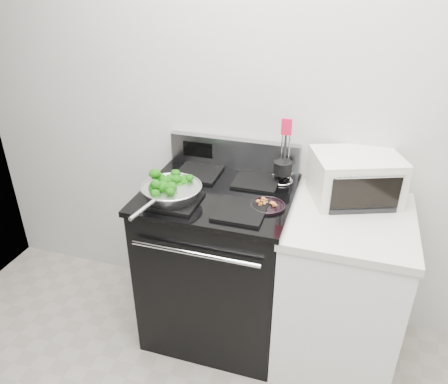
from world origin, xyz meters
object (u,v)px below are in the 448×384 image
at_px(utensil_holder, 283,171).
at_px(toaster_oven, 355,177).
at_px(skillet, 171,191).
at_px(gas_range, 219,261).
at_px(bacon_plate, 268,204).

height_order(utensil_holder, toaster_oven, utensil_holder).
distance_m(skillet, toaster_oven, 0.94).
xyz_separation_m(gas_range, toaster_oven, (0.68, 0.19, 0.55)).
bearing_deg(utensil_holder, skillet, -147.64).
relative_size(skillet, bacon_plate, 2.82).
bearing_deg(skillet, utensil_holder, 45.60).
xyz_separation_m(skillet, toaster_oven, (0.87, 0.35, 0.04)).
xyz_separation_m(bacon_plate, utensil_holder, (0.02, 0.29, 0.05)).
xyz_separation_m(skillet, utensil_holder, (0.50, 0.37, 0.02)).
height_order(skillet, bacon_plate, skillet).
bearing_deg(bacon_plate, toaster_oven, 34.62).
height_order(bacon_plate, toaster_oven, toaster_oven).
xyz_separation_m(gas_range, skillet, (-0.20, -0.16, 0.51)).
relative_size(gas_range, toaster_oven, 2.21).
distance_m(gas_range, skillet, 0.57).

